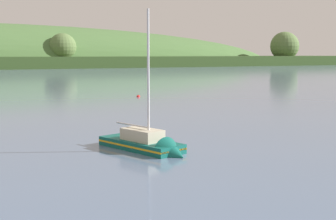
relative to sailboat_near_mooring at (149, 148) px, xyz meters
name	(u,v)px	position (x,y,z in m)	size (l,w,h in m)	color
sailboat_near_mooring	(149,148)	(0.00, 0.00, 0.00)	(3.52, 6.95, 9.54)	#0F564C
mooring_buoy_off_fishing_boat	(138,97)	(16.42, 32.97, -0.20)	(0.52, 0.52, 0.60)	red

